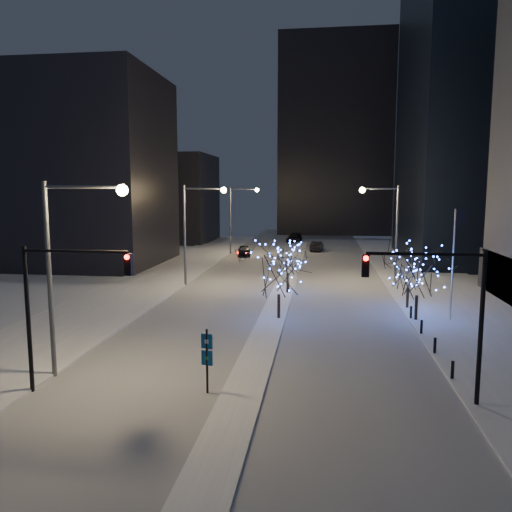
% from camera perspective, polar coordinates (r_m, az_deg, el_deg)
% --- Properties ---
extents(ground, '(160.00, 160.00, 0.00)m').
position_cam_1_polar(ground, '(23.47, -1.94, -16.48)').
color(ground, white).
rests_on(ground, ground).
extents(road, '(20.00, 130.00, 0.02)m').
position_cam_1_polar(road, '(57.06, 3.87, -2.10)').
color(road, '#A6ABB4').
rests_on(road, ground).
extents(median, '(2.00, 80.00, 0.15)m').
position_cam_1_polar(median, '(52.13, 3.51, -2.94)').
color(median, white).
rests_on(median, ground).
extents(east_sidewalk, '(10.00, 90.00, 0.15)m').
position_cam_1_polar(east_sidewalk, '(43.73, 22.62, -5.56)').
color(east_sidewalk, white).
rests_on(east_sidewalk, ground).
extents(west_sidewalk, '(8.00, 90.00, 0.15)m').
position_cam_1_polar(west_sidewalk, '(45.73, -15.28, -4.69)').
color(west_sidewalk, white).
rests_on(west_sidewalk, ground).
extents(filler_west_near, '(22.00, 18.00, 24.00)m').
position_cam_1_polar(filler_west_near, '(68.85, -20.00, 9.14)').
color(filler_west_near, black).
rests_on(filler_west_near, ground).
extents(filler_west_far, '(18.00, 16.00, 16.00)m').
position_cam_1_polar(filler_west_far, '(95.83, -10.48, 6.49)').
color(filler_west_far, black).
rests_on(filler_west_far, ground).
extents(horizon_block, '(24.00, 14.00, 42.00)m').
position_cam_1_polar(horizon_block, '(113.74, 8.99, 13.23)').
color(horizon_block, black).
rests_on(horizon_block, ground).
extents(street_lamp_w_near, '(4.40, 0.56, 10.00)m').
position_cam_1_polar(street_lamp_w_near, '(26.48, -20.70, 0.43)').
color(street_lamp_w_near, '#595E66').
rests_on(street_lamp_w_near, ground).
extents(street_lamp_w_mid, '(4.40, 0.56, 10.00)m').
position_cam_1_polar(street_lamp_w_mid, '(49.83, -7.01, 3.98)').
color(street_lamp_w_mid, '#595E66').
rests_on(street_lamp_w_mid, ground).
extents(street_lamp_w_far, '(4.40, 0.56, 10.00)m').
position_cam_1_polar(street_lamp_w_far, '(74.26, -2.15, 5.19)').
color(street_lamp_w_far, '#595E66').
rests_on(street_lamp_w_far, ground).
extents(street_lamp_east, '(3.90, 0.56, 10.00)m').
position_cam_1_polar(street_lamp_east, '(51.64, 14.82, 3.85)').
color(street_lamp_east, '#595E66').
rests_on(street_lamp_east, ground).
extents(traffic_signal_west, '(5.26, 0.43, 7.00)m').
position_cam_1_polar(traffic_signal_west, '(24.78, -21.68, -4.15)').
color(traffic_signal_west, black).
rests_on(traffic_signal_west, ground).
extents(traffic_signal_east, '(5.26, 0.43, 7.00)m').
position_cam_1_polar(traffic_signal_east, '(23.27, 20.79, -4.84)').
color(traffic_signal_east, black).
rests_on(traffic_signal_east, ground).
extents(flagpoles, '(1.35, 2.60, 8.00)m').
position_cam_1_polar(flagpoles, '(39.90, 21.71, 0.17)').
color(flagpoles, silver).
rests_on(flagpoles, east_sidewalk).
extents(bollards, '(0.16, 12.16, 0.90)m').
position_cam_1_polar(bollards, '(33.07, 19.04, -8.59)').
color(bollards, black).
rests_on(bollards, east_sidewalk).
extents(car_near, '(2.55, 4.76, 1.54)m').
position_cam_1_polar(car_near, '(72.73, -1.37, 0.61)').
color(car_near, black).
rests_on(car_near, ground).
extents(car_mid, '(2.17, 4.78, 1.52)m').
position_cam_1_polar(car_mid, '(79.30, 6.96, 1.13)').
color(car_mid, black).
rests_on(car_mid, ground).
extents(car_far, '(3.06, 5.65, 1.55)m').
position_cam_1_polar(car_far, '(92.70, 4.40, 2.09)').
color(car_far, black).
rests_on(car_far, ground).
extents(holiday_tree_median_near, '(5.93, 5.93, 5.88)m').
position_cam_1_polar(holiday_tree_median_near, '(36.53, 2.64, -1.53)').
color(holiday_tree_median_near, black).
rests_on(holiday_tree_median_near, median).
extents(holiday_tree_median_far, '(4.55, 4.55, 4.88)m').
position_cam_1_polar(holiday_tree_median_far, '(45.89, 3.65, -0.25)').
color(holiday_tree_median_far, black).
rests_on(holiday_tree_median_far, median).
extents(holiday_tree_plaza_near, '(5.24, 5.24, 5.73)m').
position_cam_1_polar(holiday_tree_plaza_near, '(37.91, 18.00, -1.66)').
color(holiday_tree_plaza_near, black).
rests_on(holiday_tree_plaza_near, east_sidewalk).
extents(holiday_tree_plaza_far, '(4.30, 4.30, 4.62)m').
position_cam_1_polar(holiday_tree_plaza_far, '(41.69, 17.04, -1.68)').
color(holiday_tree_plaza_far, black).
rests_on(holiday_tree_plaza_far, east_sidewalk).
extents(wayfinding_sign, '(0.56, 0.18, 3.12)m').
position_cam_1_polar(wayfinding_sign, '(23.93, -5.63, -11.11)').
color(wayfinding_sign, black).
rests_on(wayfinding_sign, ground).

